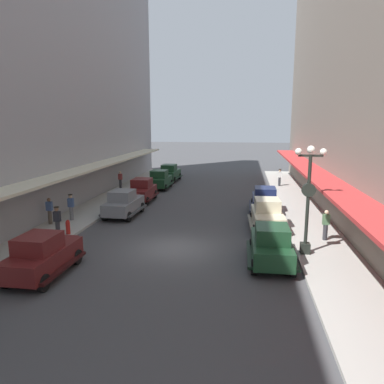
{
  "coord_description": "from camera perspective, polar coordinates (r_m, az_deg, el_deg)",
  "views": [
    {
      "loc": [
        3.41,
        -17.39,
        6.36
      ],
      "look_at": [
        0.0,
        6.0,
        1.8
      ],
      "focal_mm": 33.96,
      "sensor_mm": 36.0,
      "label": 1
    }
  ],
  "objects": [
    {
      "name": "parked_car_4",
      "position": [
        25.22,
        -10.69,
        -1.67
      ],
      "size": [
        2.27,
        4.31,
        1.84
      ],
      "color": "slate",
      "rests_on": "ground"
    },
    {
      "name": "pedestrian_1",
      "position": [
        21.32,
        -20.4,
        -4.31
      ],
      "size": [
        0.36,
        0.28,
        1.67
      ],
      "color": "#2D2D33",
      "rests_on": "sidewalk_left"
    },
    {
      "name": "parked_car_5",
      "position": [
        22.16,
        11.76,
        -3.46
      ],
      "size": [
        2.31,
        4.32,
        1.84
      ],
      "color": "beige",
      "rests_on": "ground"
    },
    {
      "name": "ground_plane",
      "position": [
        18.83,
        -2.67,
        -8.83
      ],
      "size": [
        200.0,
        200.0,
        0.0
      ],
      "primitive_type": "plane",
      "color": "#424244"
    },
    {
      "name": "pedestrian_4",
      "position": [
        24.61,
        -18.47,
        -2.2
      ],
      "size": [
        0.36,
        0.28,
        1.67
      ],
      "color": "slate",
      "rests_on": "sidewalk_left"
    },
    {
      "name": "fire_hydrant",
      "position": [
        21.67,
        -18.91,
        -5.21
      ],
      "size": [
        0.24,
        0.24,
        0.82
      ],
      "color": "#B21E19",
      "rests_on": "sidewalk_left"
    },
    {
      "name": "pedestrian_5",
      "position": [
        24.05,
        -21.47,
        -2.76
      ],
      "size": [
        0.36,
        0.24,
        1.64
      ],
      "color": "#4C4238",
      "rests_on": "sidewalk_left"
    },
    {
      "name": "parked_car_2",
      "position": [
        26.42,
        11.35,
        -1.13
      ],
      "size": [
        2.14,
        4.26,
        1.84
      ],
      "color": "#19234C",
      "rests_on": "ground"
    },
    {
      "name": "parked_car_0",
      "position": [
        39.84,
        -3.54,
        3.08
      ],
      "size": [
        2.26,
        4.3,
        1.84
      ],
      "color": "#193D23",
      "rests_on": "ground"
    },
    {
      "name": "pedestrian_2",
      "position": [
        20.66,
        20.27,
        -4.84
      ],
      "size": [
        0.36,
        0.24,
        1.64
      ],
      "color": "#2D2D33",
      "rests_on": "sidewalk_right"
    },
    {
      "name": "parked_car_3",
      "position": [
        29.75,
        -7.97,
        0.32
      ],
      "size": [
        2.17,
        4.27,
        1.84
      ],
      "color": "#591919",
      "rests_on": "ground"
    },
    {
      "name": "sidewalk_left",
      "position": [
        21.47,
        -22.88,
        -6.99
      ],
      "size": [
        3.0,
        60.0,
        0.15
      ],
      "primitive_type": "cube",
      "color": "#A8A59E",
      "rests_on": "ground"
    },
    {
      "name": "lamp_post_with_clock",
      "position": [
        17.82,
        17.79,
        -0.52
      ],
      "size": [
        1.42,
        0.44,
        5.16
      ],
      "color": "black",
      "rests_on": "sidewalk_right"
    },
    {
      "name": "pedestrian_3",
      "position": [
        35.11,
        -11.19,
        1.91
      ],
      "size": [
        0.36,
        0.24,
        1.64
      ],
      "color": "#2D2D33",
      "rests_on": "sidewalk_left"
    },
    {
      "name": "parked_car_1",
      "position": [
        16.94,
        12.35,
        -7.99
      ],
      "size": [
        2.18,
        4.27,
        1.84
      ],
      "color": "#193D23",
      "rests_on": "ground"
    },
    {
      "name": "parked_car_6",
      "position": [
        35.23,
        -5.08,
        2.03
      ],
      "size": [
        2.15,
        4.27,
        1.84
      ],
      "color": "#193D23",
      "rests_on": "ground"
    },
    {
      "name": "parked_car_7",
      "position": [
        16.57,
        -22.47,
        -9.02
      ],
      "size": [
        2.19,
        4.28,
        1.84
      ],
      "color": "#591919",
      "rests_on": "ground"
    },
    {
      "name": "pedestrian_0",
      "position": [
        36.87,
        13.59,
        2.27
      ],
      "size": [
        0.36,
        0.28,
        1.67
      ],
      "color": "#2D2D33",
      "rests_on": "sidewalk_right"
    },
    {
      "name": "sidewalk_right",
      "position": [
        18.94,
        20.53,
        -9.19
      ],
      "size": [
        3.0,
        60.0,
        0.15
      ],
      "primitive_type": "cube",
      "color": "#A8A59E",
      "rests_on": "ground"
    }
  ]
}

